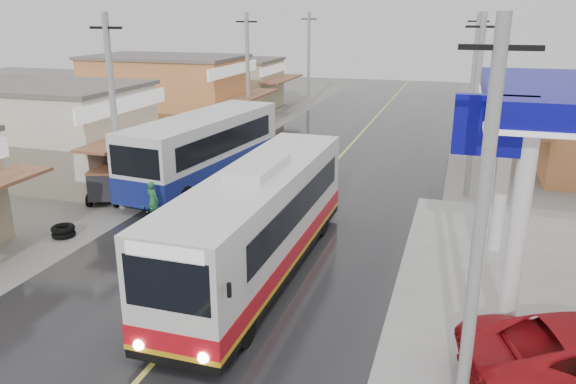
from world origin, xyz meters
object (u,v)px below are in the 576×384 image
second_bus (204,149)px  tyre_stack (63,231)px  cyclist (156,211)px  tricycle_near (106,182)px  coach_bus (260,221)px  tricycle_far (156,162)px

second_bus → tyre_stack: (-2.27, -7.46, -1.58)m
cyclist → tricycle_near: bearing=166.8°
cyclist → tyre_stack: bearing=-127.9°
coach_bus → tyre_stack: coach_bus is taller
coach_bus → tricycle_near: bearing=153.0°
tricycle_near → tyre_stack: tricycle_near is taller
cyclist → tricycle_near: size_ratio=0.85×
second_bus → coach_bus: bearing=-47.7°
cyclist → tricycle_far: cyclist is taller
second_bus → cyclist: 5.61m
cyclist → tyre_stack: cyclist is taller
cyclist → coach_bus: bearing=-10.2°
coach_bus → tyre_stack: size_ratio=13.51×
second_bus → tyre_stack: bearing=-100.2°
second_bus → tricycle_far: 2.90m
coach_bus → tyre_stack: 8.20m
second_bus → tyre_stack: size_ratio=12.00×
tricycle_near → cyclist: bearing=-48.7°
coach_bus → tricycle_near: (-8.85, 4.61, -0.87)m
tricycle_near → tyre_stack: bearing=-97.9°
coach_bus → tricycle_near: 10.02m
cyclist → tyre_stack: size_ratio=2.15×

